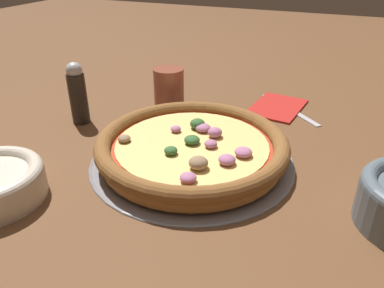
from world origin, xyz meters
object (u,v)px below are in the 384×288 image
drinking_cup (169,88)px  pepper_shaker (78,93)px  pizza_tray (192,159)px  pizza (192,146)px  napkin (277,106)px  fork (286,107)px

drinking_cup → pepper_shaker: 0.18m
pizza_tray → pepper_shaker: (-0.05, -0.25, 0.05)m
pizza → pepper_shaker: (-0.05, -0.25, 0.03)m
pizza → napkin: pizza is taller
pizza → drinking_cup: size_ratio=3.62×
napkin → pepper_shaker: 0.40m
pizza_tray → pepper_shaker: bearing=-101.5°
pizza → drinking_cup: 0.22m
napkin → drinking_cup: bearing=-68.5°
pizza_tray → drinking_cup: bearing=-144.9°
pepper_shaker → pizza: bearing=78.5°
pepper_shaker → pizza_tray: bearing=78.5°
drinking_cup → pepper_shaker: size_ratio=0.71×
pizza_tray → pizza: 0.02m
pizza_tray → pepper_shaker: size_ratio=2.74×
drinking_cup → pepper_shaker: bearing=-43.2°
pizza_tray → napkin: bearing=163.0°
drinking_cup → pepper_shaker: (0.13, -0.12, 0.02)m
napkin → fork: 0.02m
drinking_cup → napkin: drinking_cup is taller
drinking_cup → napkin: size_ratio=0.56×
drinking_cup → pepper_shaker: pepper_shaker is taller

